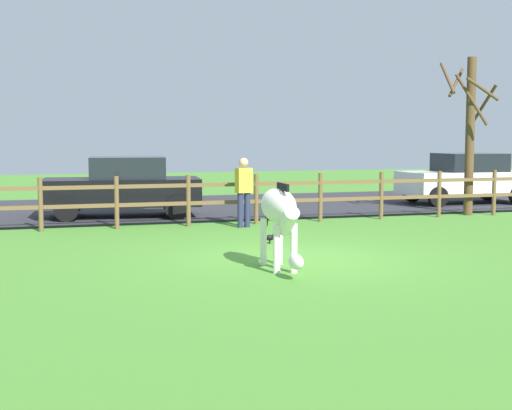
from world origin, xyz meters
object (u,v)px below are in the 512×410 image
(zebra, at_px, (280,213))
(parked_car_white, at_px, (466,178))
(bare_tree, at_px, (470,129))
(visitor_near_fence, at_px, (244,189))
(crow_on_grass, at_px, (270,237))
(parked_car_black, at_px, (123,186))

(zebra, distance_m, parked_car_white, 12.58)
(bare_tree, relative_size, visitor_near_fence, 2.59)
(zebra, relative_size, parked_car_white, 0.48)
(bare_tree, height_order, parked_car_white, bare_tree)
(crow_on_grass, bearing_deg, bare_tree, 26.99)
(parked_car_white, xyz_separation_m, visitor_near_fence, (-8.13, -3.34, 0.06))
(bare_tree, relative_size, parked_car_white, 1.04)
(crow_on_grass, height_order, parked_car_white, parked_car_white)
(parked_car_black, relative_size, visitor_near_fence, 2.54)
(parked_car_white, relative_size, visitor_near_fence, 2.48)
(parked_car_black, bearing_deg, bare_tree, -11.52)
(bare_tree, relative_size, zebra, 2.19)
(zebra, height_order, parked_car_white, parked_car_white)
(bare_tree, bearing_deg, crow_on_grass, -153.01)
(bare_tree, distance_m, zebra, 9.79)
(zebra, height_order, visitor_near_fence, visitor_near_fence)
(crow_on_grass, relative_size, parked_car_white, 0.05)
(bare_tree, xyz_separation_m, visitor_near_fence, (-6.55, -0.78, -1.42))
(visitor_near_fence, bearing_deg, parked_car_white, 22.33)
(crow_on_grass, bearing_deg, parked_car_white, 35.74)
(zebra, xyz_separation_m, visitor_near_fence, (0.92, 5.39, -0.02))
(zebra, relative_size, visitor_near_fence, 1.18)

